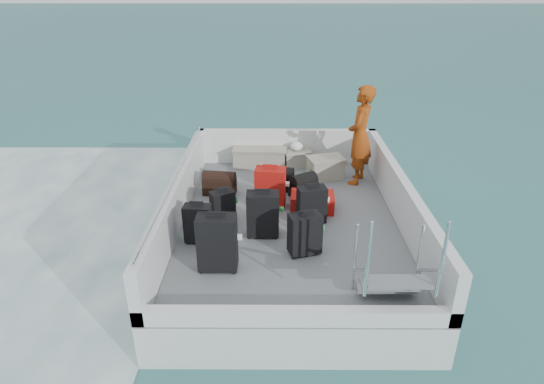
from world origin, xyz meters
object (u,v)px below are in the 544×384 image
(suitcase_4, at_px, (263,215))
(passenger, at_px, (360,136))
(crate_0, at_px, (249,158))
(suitcase_1, at_px, (198,224))
(suitcase_6, at_px, (305,234))
(suitcase_7, at_px, (312,206))
(suitcase_0, at_px, (217,243))
(suitcase_5, at_px, (270,188))
(crate_3, at_px, (325,168))
(suitcase_2, at_px, (223,207))
(suitcase_8, at_px, (312,202))
(crate_1, at_px, (271,158))
(crate_2, at_px, (296,159))

(suitcase_4, distance_m, passenger, 2.66)
(crate_0, bearing_deg, suitcase_1, -101.33)
(suitcase_6, height_order, suitcase_7, suitcase_7)
(suitcase_7, bearing_deg, passenger, 46.58)
(suitcase_1, xyz_separation_m, suitcase_7, (1.66, 0.56, 0.01))
(suitcase_0, distance_m, suitcase_5, 1.93)
(crate_3, bearing_deg, suitcase_6, -101.86)
(suitcase_5, distance_m, passenger, 1.98)
(suitcase_7, bearing_deg, suitcase_4, -165.19)
(suitcase_4, relative_size, suitcase_6, 1.15)
(suitcase_2, height_order, crate_0, suitcase_2)
(suitcase_1, bearing_deg, passenger, 43.71)
(suitcase_7, relative_size, crate_3, 0.98)
(suitcase_0, height_order, suitcase_8, suitcase_0)
(suitcase_2, distance_m, suitcase_6, 1.50)
(crate_1, bearing_deg, suitcase_7, -74.79)
(suitcase_0, distance_m, suitcase_4, 1.03)
(suitcase_1, distance_m, crate_0, 2.97)
(suitcase_4, distance_m, crate_0, 2.75)
(suitcase_7, bearing_deg, crate_1, 93.02)
(suitcase_1, bearing_deg, suitcase_7, 23.07)
(suitcase_1, relative_size, suitcase_6, 0.97)
(suitcase_1, relative_size, suitcase_7, 0.96)
(suitcase_8, bearing_deg, suitcase_6, 175.19)
(crate_0, bearing_deg, suitcase_7, -65.36)
(suitcase_5, bearing_deg, passenger, 39.19)
(suitcase_2, relative_size, suitcase_8, 0.74)
(crate_1, distance_m, crate_3, 1.18)
(suitcase_7, height_order, suitcase_8, suitcase_7)
(suitcase_1, relative_size, crate_2, 1.13)
(crate_0, height_order, passenger, passenger)
(crate_0, height_order, crate_3, crate_3)
(suitcase_2, bearing_deg, suitcase_7, -27.66)
(suitcase_2, relative_size, suitcase_4, 0.76)
(suitcase_5, distance_m, suitcase_6, 1.51)
(suitcase_4, height_order, suitcase_8, suitcase_4)
(suitcase_2, height_order, passenger, passenger)
(suitcase_1, xyz_separation_m, suitcase_4, (0.92, 0.19, 0.05))
(suitcase_6, bearing_deg, crate_3, 61.25)
(suitcase_0, relative_size, suitcase_4, 1.13)
(suitcase_4, bearing_deg, crate_3, 62.05)
(suitcase_6, xyz_separation_m, crate_0, (-0.92, 3.21, -0.12))
(passenger, bearing_deg, crate_0, -88.83)
(suitcase_0, xyz_separation_m, suitcase_5, (0.66, 1.82, -0.05))
(suitcase_7, height_order, passenger, passenger)
(crate_1, height_order, crate_2, crate_1)
(suitcase_1, distance_m, suitcase_8, 2.00)
(crate_0, distance_m, passenger, 2.29)
(crate_1, bearing_deg, passenger, -25.15)
(suitcase_2, bearing_deg, suitcase_5, 10.30)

